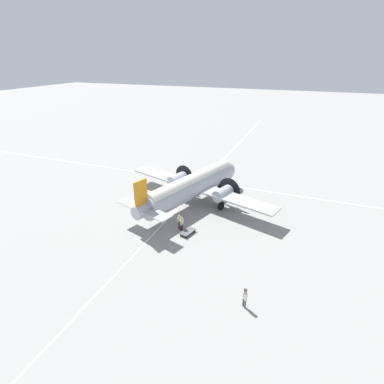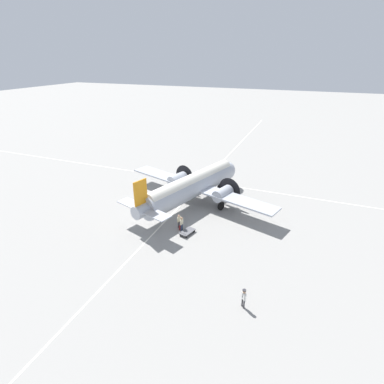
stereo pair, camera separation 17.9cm
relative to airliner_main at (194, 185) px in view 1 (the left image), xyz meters
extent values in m
plane|color=gray|center=(-0.44, 0.14, -2.62)|extent=(300.00, 300.00, 0.00)
cube|color=silver|center=(-0.44, 1.43, -2.61)|extent=(120.00, 0.16, 0.01)
cube|color=silver|center=(7.33, 0.14, -2.61)|extent=(0.16, 120.00, 0.01)
cylinder|color=#ADB2BC|center=(-0.44, 0.14, -0.15)|extent=(15.90, 7.36, 2.73)
cylinder|color=silver|center=(-0.44, 0.14, 0.60)|extent=(14.92, 6.35, 1.91)
sphere|color=#ADB2BC|center=(7.10, -2.24, -0.15)|extent=(2.59, 2.59, 2.59)
cylinder|color=#ADB2BC|center=(-7.97, 2.52, -0.02)|extent=(3.39, 2.36, 1.50)
cube|color=orange|center=(-8.53, 2.69, 1.89)|extent=(1.70, 0.66, 3.14)
cube|color=#ADB2BC|center=(-8.34, 2.63, 0.12)|extent=(3.61, 7.23, 0.10)
cube|color=#ADB2BC|center=(0.67, -0.21, -0.49)|extent=(9.07, 21.90, 0.20)
cylinder|color=#ADB2BC|center=(2.06, 3.30, -0.47)|extent=(3.03, 2.24, 1.50)
cylinder|color=black|center=(3.48, 2.86, -0.47)|extent=(0.99, 3.02, 3.15)
sphere|color=black|center=(3.60, 2.82, -0.47)|extent=(0.53, 0.53, 0.53)
cylinder|color=#ADB2BC|center=(-0.21, -3.89, -0.47)|extent=(3.03, 2.24, 1.50)
cylinder|color=black|center=(1.21, -4.33, -0.47)|extent=(0.99, 3.02, 3.15)
sphere|color=black|center=(1.33, -4.38, -0.47)|extent=(0.53, 0.53, 0.53)
cylinder|color=#4C4C51|center=(1.80, 3.38, -1.57)|extent=(0.18, 0.18, 0.99)
cylinder|color=black|center=(1.80, 3.38, -2.07)|extent=(1.14, 0.62, 1.10)
cylinder|color=#4C4C51|center=(-0.47, -3.81, -1.57)|extent=(0.18, 0.18, 0.99)
cylinder|color=black|center=(-0.47, -3.81, -2.07)|extent=(1.14, 0.62, 1.10)
cylinder|color=#4C4C51|center=(5.45, -1.72, -1.82)|extent=(0.14, 0.14, 0.89)
cylinder|color=black|center=(5.45, -1.72, -2.27)|extent=(0.72, 0.38, 0.70)
cylinder|color=#2D2D33|center=(-15.36, -10.14, -2.21)|extent=(0.12, 0.12, 0.82)
cylinder|color=#2D2D33|center=(-15.19, -9.97, -2.21)|extent=(0.12, 0.12, 0.82)
cube|color=white|center=(-15.27, -10.06, -1.49)|extent=(0.41, 0.41, 0.62)
sphere|color=tan|center=(-15.27, -10.06, -1.05)|extent=(0.27, 0.27, 0.27)
cylinder|color=white|center=(-15.44, -10.23, -1.52)|extent=(0.10, 0.10, 0.58)
cylinder|color=white|center=(-15.10, -9.88, -1.52)|extent=(0.10, 0.10, 0.58)
cube|color=black|center=(-15.34, -9.99, -1.42)|extent=(0.04, 0.04, 0.39)
cylinder|color=#2D2D33|center=(-15.27, -10.06, -0.93)|extent=(0.41, 0.41, 0.07)
cylinder|color=navy|center=(-6.95, -1.19, -2.21)|extent=(0.12, 0.12, 0.82)
cylinder|color=navy|center=(-6.71, -1.22, -2.21)|extent=(0.12, 0.12, 0.82)
cube|color=beige|center=(-6.83, -1.20, -1.49)|extent=(0.41, 0.23, 0.62)
sphere|color=tan|center=(-6.83, -1.20, -1.04)|extent=(0.27, 0.27, 0.27)
cylinder|color=beige|center=(-7.08, -1.17, -1.52)|extent=(0.10, 0.10, 0.59)
cylinder|color=beige|center=(-6.59, -1.23, -1.52)|extent=(0.10, 0.10, 0.59)
cylinder|color=#2D2D33|center=(-6.45, -0.62, -2.23)|extent=(0.11, 0.11, 0.78)
cylinder|color=#2D2D33|center=(-6.23, -0.69, -2.23)|extent=(0.11, 0.11, 0.78)
cube|color=beige|center=(-6.34, -0.66, -1.54)|extent=(0.41, 0.29, 0.59)
sphere|color=tan|center=(-6.34, -0.66, -1.12)|extent=(0.26, 0.26, 0.26)
cylinder|color=beige|center=(-6.56, -0.59, -1.57)|extent=(0.09, 0.09, 0.56)
cylinder|color=beige|center=(-6.12, -0.73, -1.57)|extent=(0.09, 0.09, 0.56)
cube|color=maroon|center=(-6.31, -0.57, -1.47)|extent=(0.05, 0.02, 0.38)
cube|color=maroon|center=(-6.64, -0.95, -2.35)|extent=(0.48, 0.15, 0.53)
cube|color=#551515|center=(-6.64, -0.95, -2.06)|extent=(0.17, 0.11, 0.02)
cube|color=#56565B|center=(-7.20, -2.03, -2.32)|extent=(2.06, 1.45, 0.04)
cube|color=#56565B|center=(-8.07, -1.80, -2.08)|extent=(0.30, 0.98, 0.04)
cylinder|color=#56565B|center=(-7.95, -1.34, -2.19)|extent=(0.04, 0.04, 0.22)
cylinder|color=#56565B|center=(-8.19, -2.25, -2.19)|extent=(0.04, 0.04, 0.22)
cylinder|color=black|center=(-6.41, -1.82, -2.48)|extent=(0.29, 0.13, 0.28)
cylinder|color=black|center=(-6.62, -2.60, -2.48)|extent=(0.29, 0.13, 0.28)
cylinder|color=black|center=(-7.78, -1.46, -2.48)|extent=(0.29, 0.13, 0.28)
cylinder|color=black|center=(-7.99, -2.23, -2.48)|extent=(0.29, 0.13, 0.28)
camera|label=1|loc=(-32.92, -12.70, 15.14)|focal=28.00mm
camera|label=2|loc=(-32.85, -12.87, 15.14)|focal=28.00mm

